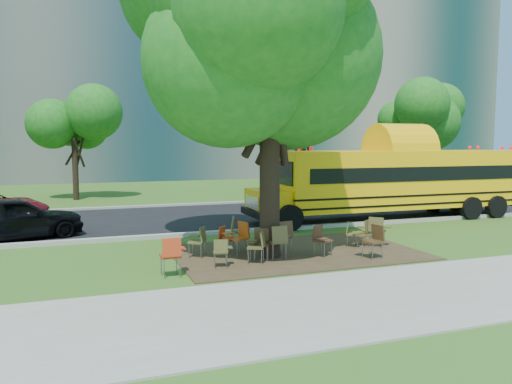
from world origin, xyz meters
name	(u,v)px	position (x,y,z in m)	size (l,w,h in m)	color
ground	(258,251)	(0.00, 0.00, 0.00)	(160.00, 160.00, 0.00)	#38541A
sidewalk	(343,302)	(0.00, -5.00, 0.02)	(60.00, 4.00, 0.04)	gray
dirt_patch	(296,252)	(1.00, -0.50, 0.01)	(7.00, 4.50, 0.03)	#382819
asphalt_road	(201,217)	(0.00, 7.00, 0.02)	(80.00, 8.00, 0.04)	black
kerb_near	(228,232)	(0.00, 3.00, 0.07)	(80.00, 0.25, 0.14)	gray
kerb_far	(182,205)	(0.00, 11.10, 0.07)	(80.00, 0.25, 0.14)	gray
building_main	(36,55)	(-8.00, 36.00, 11.00)	(38.00, 16.00, 22.00)	#60605C
building_right	(341,61)	(24.00, 38.00, 12.50)	(30.00, 16.00, 25.00)	gray
bg_tree_2	(74,124)	(-5.00, 16.00, 4.21)	(4.80, 4.80, 6.62)	black
bg_tree_3	(303,112)	(8.00, 14.00, 5.03)	(5.60, 5.60, 7.84)	black
bg_tree_4	(423,125)	(16.00, 13.00, 4.34)	(5.00, 5.00, 6.85)	black
main_tree	(270,34)	(0.05, -0.84, 6.06)	(7.20, 7.20, 9.68)	black
school_bus	(396,180)	(7.62, 4.00, 1.65)	(11.71, 2.73, 2.85)	#FFB608
chair_0	(172,252)	(-2.86, -1.92, 0.59)	(0.62, 0.57, 0.96)	#AC3112
chair_1	(221,250)	(-1.54, -1.55, 0.47)	(0.58, 0.45, 0.77)	#48441F
chair_2	(258,244)	(-0.51, -1.44, 0.55)	(0.58, 0.74, 0.89)	#47411E
chair_3	(260,241)	(-0.32, -1.11, 0.54)	(0.71, 0.56, 0.87)	#412A17
chair_4	(279,239)	(0.18, -1.19, 0.59)	(0.64, 0.56, 0.95)	brown
chair_5	(321,238)	(1.43, -1.24, 0.55)	(0.60, 0.71, 0.88)	#502D1C
chair_6	(373,238)	(2.67, -1.95, 0.59)	(0.67, 0.64, 0.95)	#463019
chair_7	(378,229)	(3.60, -0.75, 0.59)	(0.82, 0.65, 0.96)	#4C4920
chair_8	(199,239)	(-1.81, -0.23, 0.54)	(0.58, 0.74, 0.88)	#4E4922
chair_9	(239,235)	(-0.66, -0.30, 0.59)	(0.74, 0.66, 0.96)	#A84711
chair_10	(237,229)	(-0.39, 0.72, 0.59)	(0.56, 0.72, 0.95)	brown
chair_11	(284,233)	(0.60, -0.57, 0.60)	(0.66, 0.68, 0.97)	#4B2E1B
chair_12	(351,232)	(2.87, -0.43, 0.48)	(0.52, 0.66, 0.78)	brown
chair_13	(365,230)	(3.34, -0.47, 0.53)	(0.57, 0.70, 0.85)	#48441F
chair_14	(225,237)	(-0.98, 0.02, 0.49)	(0.54, 0.68, 0.80)	#BC3D14
black_car	(12,218)	(-6.94, 4.20, 0.74)	(1.75, 4.34, 1.48)	black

